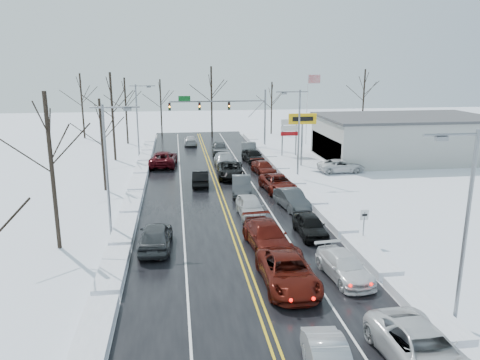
{
  "coord_description": "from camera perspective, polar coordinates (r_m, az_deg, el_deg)",
  "views": [
    {
      "loc": [
        -3.84,
        -35.55,
        11.69
      ],
      "look_at": [
        1.16,
        0.32,
        2.5
      ],
      "focal_mm": 35.0,
      "sensor_mm": 36.0,
      "label": 1
    }
  ],
  "objects": [
    {
      "name": "ground",
      "position": [
        37.62,
        -1.68,
        -3.87
      ],
      "size": [
        160.0,
        160.0,
        0.0
      ],
      "primitive_type": "plane",
      "color": "silver",
      "rests_on": "ground"
    },
    {
      "name": "road_surface",
      "position": [
        39.51,
        -2.0,
        -2.97
      ],
      "size": [
        14.0,
        84.0,
        0.01
      ],
      "primitive_type": "cube",
      "color": "black",
      "rests_on": "ground"
    },
    {
      "name": "snow_bank_left",
      "position": [
        39.51,
        -13.05,
        -3.35
      ],
      "size": [
        1.46,
        72.0,
        0.56
      ],
      "primitive_type": "cube",
      "color": "white",
      "rests_on": "ground"
    },
    {
      "name": "snow_bank_right",
      "position": [
        40.96,
        8.64,
        -2.51
      ],
      "size": [
        1.46,
        72.0,
        0.56
      ],
      "primitive_type": "cube",
      "color": "white",
      "rests_on": "ground"
    },
    {
      "name": "traffic_signal_mast",
      "position": [
        64.26,
        -1.4,
        8.68
      ],
      "size": [
        13.28,
        0.39,
        8.0
      ],
      "color": "slate",
      "rests_on": "ground"
    },
    {
      "name": "tires_plus_sign",
      "position": [
        53.92,
        7.62,
        6.98
      ],
      "size": [
        3.2,
        0.34,
        6.0
      ],
      "color": "slate",
      "rests_on": "ground"
    },
    {
      "name": "used_vehicles_sign",
      "position": [
        59.9,
        6.04,
        6.12
      ],
      "size": [
        2.2,
        0.22,
        4.65
      ],
      "color": "slate",
      "rests_on": "ground"
    },
    {
      "name": "speed_limit_sign",
      "position": [
        31.7,
        14.9,
        -4.76
      ],
      "size": [
        0.55,
        0.09,
        2.35
      ],
      "color": "slate",
      "rests_on": "ground"
    },
    {
      "name": "flagpole",
      "position": [
        68.5,
        8.33,
        9.26
      ],
      "size": [
        1.87,
        1.2,
        10.0
      ],
      "color": "silver",
      "rests_on": "ground"
    },
    {
      "name": "dealership_building",
      "position": [
        61.02,
        19.37,
        4.92
      ],
      "size": [
        20.4,
        12.4,
        5.3
      ],
      "color": "#A0A09C",
      "rests_on": "ground"
    },
    {
      "name": "streetlight_se",
      "position": [
        22.27,
        25.59,
        -3.85
      ],
      "size": [
        3.2,
        0.25,
        9.0
      ],
      "color": "slate",
      "rests_on": "ground"
    },
    {
      "name": "streetlight_ne",
      "position": [
        47.57,
        6.97,
        6.42
      ],
      "size": [
        3.2,
        0.25,
        9.0
      ],
      "color": "slate",
      "rests_on": "ground"
    },
    {
      "name": "streetlight_sw",
      "position": [
        32.5,
        -15.67,
        2.38
      ],
      "size": [
        3.2,
        0.25,
        9.0
      ],
      "color": "slate",
      "rests_on": "ground"
    },
    {
      "name": "streetlight_nw",
      "position": [
        60.06,
        -12.25,
        7.82
      ],
      "size": [
        3.2,
        0.25,
        9.0
      ],
      "color": "slate",
      "rests_on": "ground"
    },
    {
      "name": "tree_left_b",
      "position": [
        30.89,
        -22.26,
        4.42
      ],
      "size": [
        4.0,
        4.0,
        10.0
      ],
      "color": "#2D231C",
      "rests_on": "ground"
    },
    {
      "name": "tree_left_c",
      "position": [
        44.43,
        -16.58,
        6.21
      ],
      "size": [
        3.4,
        3.4,
        8.5
      ],
      "color": "#2D231C",
      "rests_on": "ground"
    },
    {
      "name": "tree_left_d",
      "position": [
        58.18,
        -15.39,
        9.44
      ],
      "size": [
        4.2,
        4.2,
        10.5
      ],
      "color": "#2D231C",
      "rests_on": "ground"
    },
    {
      "name": "tree_left_e",
      "position": [
        70.08,
        -13.81,
        9.7
      ],
      "size": [
        3.8,
        3.8,
        9.5
      ],
      "color": "#2D231C",
      "rests_on": "ground"
    },
    {
      "name": "tree_far_a",
      "position": [
        77.01,
        -18.8,
        9.99
      ],
      "size": [
        4.0,
        4.0,
        10.0
      ],
      "color": "#2D231C",
      "rests_on": "ground"
    },
    {
      "name": "tree_far_b",
      "position": [
        76.77,
        -9.67,
        10.0
      ],
      "size": [
        3.6,
        3.6,
        9.0
      ],
      "color": "#2D231C",
      "rests_on": "ground"
    },
    {
      "name": "tree_far_c",
      "position": [
        74.89,
        -3.51,
        11.14
      ],
      "size": [
        4.4,
        4.4,
        11.0
      ],
      "color": "#2D231C",
      "rests_on": "ground"
    },
    {
      "name": "tree_far_d",
      "position": [
        77.9,
        3.89,
        9.97
      ],
      "size": [
        3.4,
        3.4,
        8.5
      ],
      "color": "#2D231C",
      "rests_on": "ground"
    },
    {
      "name": "tree_far_e",
      "position": [
        83.02,
        14.9,
        10.76
      ],
      "size": [
        4.2,
        4.2,
        10.5
      ],
      "color": "#2D231C",
      "rests_on": "ground"
    },
    {
      "name": "queued_car_2",
      "position": [
        25.9,
        5.8,
        -12.68
      ],
      "size": [
        2.72,
        5.87,
        1.63
      ],
      "primitive_type": "imported",
      "rotation": [
        0.0,
        0.0,
        -0.0
      ],
      "color": "#4C110A",
      "rests_on": "ground"
    },
    {
      "name": "queued_car_3",
      "position": [
        30.61,
        3.27,
        -8.24
      ],
      "size": [
        2.8,
        5.84,
        1.64
      ],
      "primitive_type": "imported",
      "rotation": [
        0.0,
        0.0,
        0.09
      ],
      "color": "#4A0F09",
      "rests_on": "ground"
    },
    {
      "name": "queued_car_4",
      "position": [
        36.45,
        1.27,
        -4.47
      ],
      "size": [
        1.96,
        4.72,
        1.6
      ],
      "primitive_type": "imported",
      "rotation": [
        0.0,
        0.0,
        0.02
      ],
      "color": "silver",
      "rests_on": "ground"
    },
    {
      "name": "queued_car_5",
      "position": [
        42.67,
        0.17,
        -1.66
      ],
      "size": [
        2.23,
        4.98,
        1.59
      ],
      "primitive_type": "imported",
      "rotation": [
        0.0,
        0.0,
        -0.12
      ],
      "color": "#393B3E",
      "rests_on": "ground"
    },
    {
      "name": "queued_car_6",
      "position": [
        48.61,
        -1.14,
        0.32
      ],
      "size": [
        2.99,
        5.87,
        1.59
      ],
      "primitive_type": "imported",
      "rotation": [
        0.0,
        0.0,
        -0.06
      ],
      "color": "black",
      "rests_on": "ground"
    },
    {
      "name": "queued_car_7",
      "position": [
        53.36,
        -1.84,
        1.58
      ],
      "size": [
        2.31,
        5.55,
        1.6
      ],
      "primitive_type": "imported",
      "rotation": [
        0.0,
        0.0,
        0.01
      ],
      "color": "#A3A6AB",
      "rests_on": "ground"
    },
    {
      "name": "queued_car_8",
      "position": [
        61.15,
        -2.52,
        3.2
      ],
      "size": [
        2.19,
        4.78,
        1.59
      ],
      "primitive_type": "imported",
      "rotation": [
        0.0,
        0.0,
        -0.07
      ],
      "color": "#3D3F42",
      "rests_on": "ground"
    },
    {
      "name": "queued_car_11",
      "position": [
        27.23,
        12.51,
        -11.55
      ],
      "size": [
        2.44,
        4.94,
        1.38
      ],
      "primitive_type": "imported",
      "rotation": [
        0.0,
        0.0,
        0.11
      ],
      "color": "white",
      "rests_on": "ground"
    },
    {
      "name": "queued_car_12",
      "position": [
        32.96,
        8.51,
        -6.7
      ],
      "size": [
        1.8,
        4.38,
        1.49
      ],
      "primitive_type": "imported",
      "rotation": [
        0.0,
        0.0,
        0.01
      ],
      "color": "black",
      "rests_on": "ground"
    },
    {
      "name": "queued_car_13",
      "position": [
        38.69,
        6.3,
        -3.44
      ],
      "size": [
        2.27,
        4.88,
        1.55
      ],
      "primitive_type": "imported",
      "rotation": [
        0.0,
        0.0,
        0.14
      ],
      "color": "#393B3D",
      "rests_on": "ground"
    },
    {
      "name": "queued_car_14",
      "position": [
        43.61,
        4.61,
        -1.36
      ],
      "size": [
        2.94,
        5.66,
        1.53
      ],
      "primitive_type": "imported",
      "rotation": [
        0.0,
        0.0,
        0.08
      ],
      "color": "#50110A",
      "rests_on": "ground"
    },
    {
      "name": "queued_car_15",
      "position": [
        50.27,
        2.85,
        0.77
      ],
      "size": [
        2.46,
        4.78,
        1.33
      ],
      "primitive_type": "imported",
      "rotation": [
        0.0,
        0.0,
        0.14
      ],
      "color": "#480F09",
      "rests_on": "ground"
    },
    {
      "name": "queued_car_16",
      "position": [
        55.84,
        1.57,
        2.15
      ],
      "size": [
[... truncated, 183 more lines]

